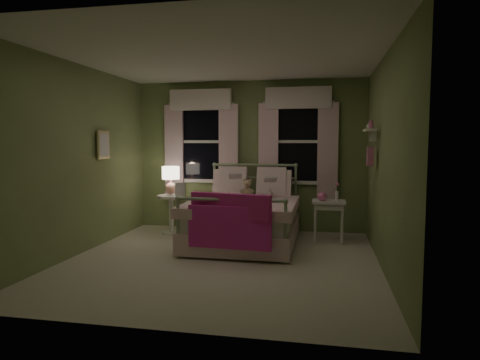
% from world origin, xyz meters
% --- Properties ---
extents(room_shell, '(4.20, 4.20, 4.20)m').
position_xyz_m(room_shell, '(0.00, 0.00, 1.30)').
color(room_shell, beige).
rests_on(room_shell, ground).
extents(bed, '(1.58, 2.04, 1.18)m').
position_xyz_m(bed, '(0.12, 1.03, 0.38)').
color(bed, white).
rests_on(bed, ground).
extents(pink_throw, '(1.10, 0.34, 0.71)m').
position_xyz_m(pink_throw, '(0.12, -0.00, 0.61)').
color(pink_throw, '#D02886').
rests_on(pink_throw, bed).
extents(child_left, '(0.32, 0.23, 0.81)m').
position_xyz_m(child_left, '(-0.16, 1.45, 0.97)').
color(child_left, '#F7D1DD').
rests_on(child_left, bed).
extents(child_right, '(0.37, 0.32, 0.65)m').
position_xyz_m(child_right, '(0.40, 1.45, 0.90)').
color(child_right, '#F7D1DD').
rests_on(child_right, bed).
extents(book_left, '(0.22, 0.15, 0.26)m').
position_xyz_m(book_left, '(-0.16, 1.20, 0.96)').
color(book_left, beige).
rests_on(book_left, child_left).
extents(book_right, '(0.21, 0.15, 0.26)m').
position_xyz_m(book_right, '(0.40, 1.20, 0.92)').
color(book_right, beige).
rests_on(book_right, child_right).
extents(teddy_bear, '(0.22, 0.18, 0.30)m').
position_xyz_m(teddy_bear, '(0.12, 1.29, 0.79)').
color(teddy_bear, tan).
rests_on(teddy_bear, bed).
extents(nightstand_left, '(0.46, 0.46, 0.65)m').
position_xyz_m(nightstand_left, '(-1.22, 1.49, 0.42)').
color(nightstand_left, white).
rests_on(nightstand_left, ground).
extents(table_lamp, '(0.29, 0.29, 0.46)m').
position_xyz_m(table_lamp, '(-1.22, 1.49, 0.95)').
color(table_lamp, '#EEA48D').
rests_on(table_lamp, nightstand_left).
extents(book_nightstand, '(0.21, 0.26, 0.02)m').
position_xyz_m(book_nightstand, '(-1.12, 1.41, 0.66)').
color(book_nightstand, beige).
rests_on(book_nightstand, nightstand_left).
extents(nightstand_right, '(0.50, 0.40, 0.64)m').
position_xyz_m(nightstand_right, '(1.37, 1.34, 0.55)').
color(nightstand_right, white).
rests_on(nightstand_right, ground).
extents(pink_toy, '(0.14, 0.19, 0.14)m').
position_xyz_m(pink_toy, '(1.27, 1.33, 0.71)').
color(pink_toy, pink).
rests_on(pink_toy, nightstand_right).
extents(bud_vase, '(0.06, 0.06, 0.28)m').
position_xyz_m(bud_vase, '(1.49, 1.39, 0.79)').
color(bud_vase, white).
rests_on(bud_vase, nightstand_right).
extents(window_left, '(1.34, 0.13, 1.96)m').
position_xyz_m(window_left, '(-0.85, 2.03, 1.62)').
color(window_left, black).
rests_on(window_left, room_shell).
extents(window_right, '(1.34, 0.13, 1.96)m').
position_xyz_m(window_right, '(0.85, 2.03, 1.62)').
color(window_right, black).
rests_on(window_right, room_shell).
extents(wall_shelf, '(0.15, 0.50, 0.60)m').
position_xyz_m(wall_shelf, '(1.90, 0.70, 1.52)').
color(wall_shelf, white).
rests_on(wall_shelf, room_shell).
extents(framed_picture, '(0.03, 0.32, 0.42)m').
position_xyz_m(framed_picture, '(-1.95, 0.60, 1.50)').
color(framed_picture, beige).
rests_on(framed_picture, room_shell).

